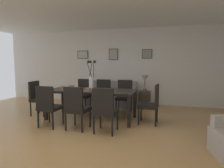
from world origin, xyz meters
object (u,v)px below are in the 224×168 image
at_px(dining_chair_far_left, 76,106).
at_px(side_table, 145,99).
at_px(dining_chair_near_right, 83,93).
at_px(bowl_far_left, 88,89).
at_px(bowl_near_left, 63,88).
at_px(sofa, 108,97).
at_px(centerpiece_vase, 91,79).
at_px(table_lamp, 145,80).
at_px(dining_chair_mid_right, 124,95).
at_px(bowl_near_right, 71,86).
at_px(dining_table, 91,92).
at_px(dining_chair_mid_left, 105,108).
at_px(framed_picture_center, 113,54).
at_px(framed_picture_right, 147,54).
at_px(dining_chair_far_right, 103,94).
at_px(framed_picture_left, 83,55).
at_px(dining_chair_head_west, 38,96).
at_px(dining_chair_head_east, 152,102).
at_px(dining_chair_near_left, 48,104).

bearing_deg(dining_chair_far_left, side_table, 65.26).
height_order(dining_chair_near_right, bowl_far_left, dining_chair_near_right).
xyz_separation_m(dining_chair_near_right, bowl_far_left, (0.63, -1.12, 0.27)).
xyz_separation_m(bowl_near_left, sofa, (0.60, 1.85, -0.50)).
xyz_separation_m(centerpiece_vase, table_lamp, (1.16, 1.64, -0.13)).
bearing_deg(dining_chair_mid_right, centerpiece_vase, -126.76).
bearing_deg(bowl_near_right, dining_table, -17.88).
bearing_deg(dining_table, dining_chair_far_left, -89.54).
bearing_deg(bowl_near_left, dining_chair_mid_left, -27.73).
relative_size(framed_picture_center, framed_picture_right, 1.18).
height_order(dining_chair_far_left, dining_chair_mid_left, same).
bearing_deg(centerpiece_vase, dining_chair_mid_right, 53.24).
relative_size(dining_chair_far_right, bowl_near_left, 5.41).
bearing_deg(dining_chair_far_right, sofa, 94.69).
xyz_separation_m(dining_chair_far_right, dining_chair_mid_right, (0.66, 0.00, 0.00)).
bearing_deg(framed_picture_center, framed_picture_left, 180.00).
relative_size(sofa, table_lamp, 3.63).
relative_size(bowl_near_right, framed_picture_right, 0.50).
height_order(dining_chair_far_left, bowl_far_left, dining_chair_far_left).
distance_m(dining_chair_near_right, side_table, 1.95).
bearing_deg(dining_chair_head_west, bowl_far_left, -6.63).
xyz_separation_m(dining_chair_mid_right, bowl_near_left, (-1.32, -1.10, 0.27)).
height_order(dining_chair_head_east, side_table, dining_chair_head_east).
bearing_deg(side_table, bowl_far_left, -122.13).
relative_size(dining_chair_far_right, framed_picture_right, 2.73).
relative_size(framed_picture_left, framed_picture_center, 1.06).
distance_m(bowl_far_left, framed_picture_left, 2.78).
distance_m(dining_chair_mid_left, sofa, 2.64).
xyz_separation_m(dining_chair_far_left, framed_picture_right, (1.16, 2.99, 1.21)).
xyz_separation_m(dining_chair_far_left, centerpiece_vase, (-0.01, 0.87, 0.51)).
bearing_deg(side_table, dining_chair_far_right, -147.08).
distance_m(dining_chair_head_east, bowl_near_right, 2.18).
distance_m(dining_chair_near_right, centerpiece_vase, 1.22).
bearing_deg(dining_chair_near_left, dining_chair_near_right, 89.13).
relative_size(dining_chair_far_right, bowl_near_right, 5.41).
distance_m(sofa, framed_picture_right, 1.95).
bearing_deg(sofa, dining_chair_far_left, -88.52).
xyz_separation_m(dining_chair_mid_left, framed_picture_left, (-1.81, 3.02, 1.21)).
distance_m(dining_chair_head_east, framed_picture_center, 2.88).
bearing_deg(bowl_near_right, dining_chair_near_right, 87.57).
distance_m(dining_chair_near_left, dining_chair_far_right, 1.88).
height_order(dining_chair_head_west, sofa, dining_chair_head_west).
relative_size(bowl_near_left, bowl_near_right, 1.00).
bearing_deg(framed_picture_right, bowl_near_left, -128.05).
relative_size(bowl_near_left, bowl_far_left, 1.00).
bearing_deg(dining_table, dining_chair_near_left, -126.97).
relative_size(bowl_near_right, table_lamp, 0.33).
bearing_deg(dining_table, dining_chair_head_west, -178.72).
bearing_deg(dining_chair_mid_left, dining_chair_near_right, 125.13).
xyz_separation_m(bowl_near_right, framed_picture_center, (0.66, 1.91, 0.94)).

